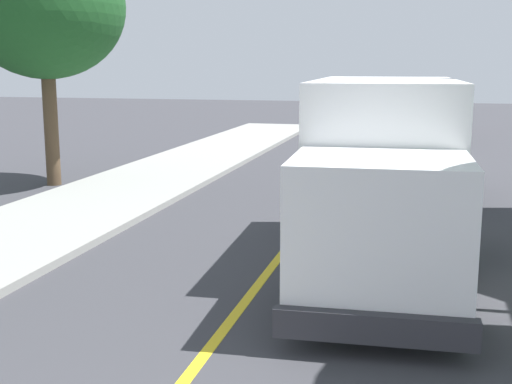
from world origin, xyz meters
The scene contains 7 objects.
centre_line_yellow centered at (0.00, 10.00, 0.00)m, with size 0.16×56.00×0.01m, color gold.
box_truck centered at (1.82, 8.53, 1.77)m, with size 2.74×7.29×3.20m.
parked_car_near centered at (2.43, 15.22, 0.79)m, with size 1.95×4.46×1.67m.
parked_car_mid centered at (1.91, 21.59, 0.79)m, with size 1.96×4.46×1.67m.
parked_car_far centered at (2.41, 28.91, 0.79)m, with size 1.81×4.40×1.67m.
parked_car_furthest centered at (1.63, 34.65, 0.79)m, with size 1.83×4.41×1.67m.
street_tree_down_block centered at (-7.93, 14.45, 5.02)m, with size 4.47×4.47×7.05m.
Camera 1 is at (2.47, -2.94, 3.48)m, focal length 47.55 mm.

